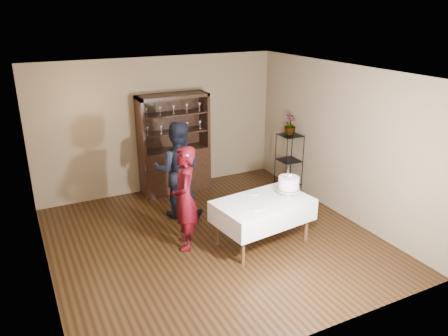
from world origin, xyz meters
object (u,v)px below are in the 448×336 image
at_px(plant_etagere, 289,160).
at_px(woman, 185,198).
at_px(man, 178,170).
at_px(potted_plant, 290,125).
at_px(cake, 289,184).
at_px(cake_table, 263,211).
at_px(china_hutch, 175,160).

height_order(plant_etagere, woman, woman).
distance_m(man, potted_plant, 2.50).
bearing_deg(cake, cake_table, 176.90).
relative_size(plant_etagere, potted_plant, 3.01).
bearing_deg(cake, potted_plant, 55.20).
distance_m(plant_etagere, woman, 2.99).
relative_size(china_hutch, cake, 3.93).
height_order(woman, man, man).
distance_m(china_hutch, plant_etagere, 2.33).
distance_m(china_hutch, cake, 2.87).
distance_m(cake_table, woman, 1.25).
xyz_separation_m(plant_etagere, man, (-2.44, -0.08, 0.23)).
bearing_deg(cake, plant_etagere, 54.80).
bearing_deg(plant_etagere, woman, -156.88).
bearing_deg(cake_table, man, 118.11).
xyz_separation_m(cake_table, cake, (0.45, -0.02, 0.38)).
bearing_deg(cake_table, plant_etagere, 45.18).
xyz_separation_m(plant_etagere, cake_table, (-1.61, -1.62, -0.08)).
bearing_deg(cake, woman, 163.34).
bearing_deg(plant_etagere, cake, -125.20).
xyz_separation_m(plant_etagere, cake, (-1.16, -1.65, 0.29)).
bearing_deg(cake_table, china_hutch, 99.89).
bearing_deg(cake_table, potted_plant, 45.63).
height_order(china_hutch, cake, china_hutch).
relative_size(woman, cake, 3.26).
bearing_deg(china_hutch, plant_etagere, -26.83).
relative_size(china_hutch, potted_plant, 5.02).
relative_size(plant_etagere, cake, 2.36).
height_order(cake, potted_plant, potted_plant).
distance_m(cake_table, man, 1.78).
bearing_deg(man, china_hutch, -81.56).
relative_size(woman, man, 0.94).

